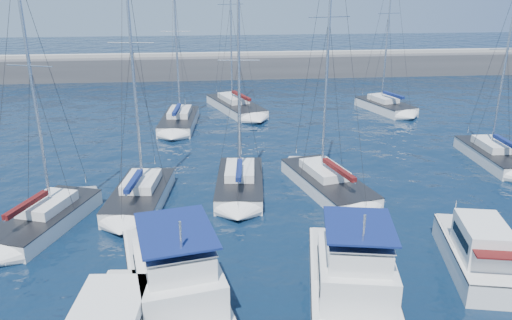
{
  "coord_description": "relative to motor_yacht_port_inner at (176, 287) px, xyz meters",
  "views": [
    {
      "loc": [
        -4.52,
        -20.27,
        13.13
      ],
      "look_at": [
        -1.67,
        7.66,
        3.0
      ],
      "focal_mm": 35.0,
      "sensor_mm": 36.0,
      "label": 1
    }
  ],
  "objects": [
    {
      "name": "sailboat_mid_b",
      "position": [
        -2.76,
        11.15,
        -0.59
      ],
      "size": [
        3.95,
        7.65,
        15.65
      ],
      "rotation": [
        0.0,
        0.0,
        -0.12
      ],
      "color": "silver",
      "rests_on": "ground"
    },
    {
      "name": "breakwater",
      "position": [
        6.04,
        54.31,
        -0.08
      ],
      "size": [
        160.0,
        6.0,
        4.45
      ],
      "color": "#424244",
      "rests_on": "ground"
    },
    {
      "name": "sailboat_mid_c",
      "position": [
        3.56,
        12.47,
        -0.62
      ],
      "size": [
        3.69,
        7.92,
        13.5
      ],
      "rotation": [
        0.0,
        0.0,
        -0.1
      ],
      "color": "silver",
      "rests_on": "ground"
    },
    {
      "name": "sailboat_mid_d",
      "position": [
        9.32,
        11.96,
        -0.58
      ],
      "size": [
        5.11,
        9.0,
        17.81
      ],
      "rotation": [
        0.0,
        0.0,
        0.24
      ],
      "color": "silver",
      "rests_on": "ground"
    },
    {
      "name": "ground",
      "position": [
        6.04,
        2.31,
        -1.13
      ],
      "size": [
        220.0,
        220.0,
        0.0
      ],
      "primitive_type": "plane",
      "color": "black",
      "rests_on": "ground"
    },
    {
      "name": "motor_yacht_port_inner",
      "position": [
        0.0,
        0.0,
        0.0
      ],
      "size": [
        5.65,
        10.67,
        4.69
      ],
      "rotation": [
        0.0,
        0.0,
        0.2
      ],
      "color": "silver",
      "rests_on": "ground"
    },
    {
      "name": "sailboat_back_b",
      "position": [
        4.61,
        33.96,
        -0.6
      ],
      "size": [
        6.14,
        10.17,
        17.49
      ],
      "rotation": [
        0.0,
        0.0,
        0.33
      ],
      "color": "silver",
      "rests_on": "ground"
    },
    {
      "name": "sailboat_back_a",
      "position": [
        -1.1,
        28.64,
        -0.62
      ],
      "size": [
        3.77,
        8.51,
        13.95
      ],
      "rotation": [
        0.0,
        0.0,
        -0.09
      ],
      "color": "silver",
      "rests_on": "ground"
    },
    {
      "name": "motor_yacht_stbd_inner",
      "position": [
        7.39,
        -0.46,
        -0.0
      ],
      "size": [
        5.08,
        9.11,
        4.69
      ],
      "rotation": [
        0.0,
        0.0,
        -0.19
      ],
      "color": "silver",
      "rests_on": "ground"
    },
    {
      "name": "motor_yacht_stbd_outer",
      "position": [
        13.98,
        1.58,
        -0.19
      ],
      "size": [
        3.74,
        7.06,
        3.2
      ],
      "rotation": [
        0.0,
        0.0,
        -0.22
      ],
      "color": "silver",
      "rests_on": "ground"
    },
    {
      "name": "sailboat_back_c",
      "position": [
        20.49,
        32.3,
        -0.58
      ],
      "size": [
        5.05,
        7.61,
        16.04
      ],
      "rotation": [
        0.0,
        0.0,
        0.31
      ],
      "color": "silver",
      "rests_on": "ground"
    },
    {
      "name": "sailboat_mid_a",
      "position": [
        -7.75,
        8.35,
        -0.61
      ],
      "size": [
        5.31,
        7.92,
        14.34
      ],
      "rotation": [
        0.0,
        0.0,
        -0.34
      ],
      "color": "silver",
      "rests_on": "ground"
    },
    {
      "name": "sailboat_mid_e",
      "position": [
        23.41,
        16.02,
        -0.62
      ],
      "size": [
        3.35,
        7.9,
        13.46
      ],
      "rotation": [
        0.0,
        0.0,
        -0.04
      ],
      "color": "silver",
      "rests_on": "ground"
    }
  ]
}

